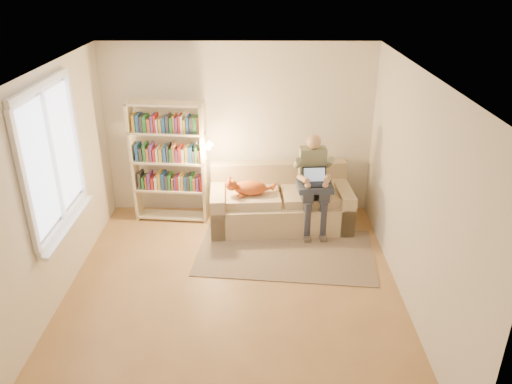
{
  "coord_description": "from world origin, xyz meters",
  "views": [
    {
      "loc": [
        0.31,
        -4.91,
        3.61
      ],
      "look_at": [
        0.27,
        1.0,
        0.86
      ],
      "focal_mm": 35.0,
      "sensor_mm": 36.0,
      "label": 1
    }
  ],
  "objects_px": {
    "cat": "(247,188)",
    "sofa": "(280,205)",
    "person": "(313,178)",
    "laptop": "(313,180)",
    "bookshelf": "(169,157)"
  },
  "relations": [
    {
      "from": "person",
      "to": "cat",
      "type": "height_order",
      "value": "person"
    },
    {
      "from": "cat",
      "to": "laptop",
      "type": "distance_m",
      "value": 0.95
    },
    {
      "from": "sofa",
      "to": "cat",
      "type": "xyz_separation_m",
      "value": [
        -0.49,
        -0.16,
        0.35
      ]
    },
    {
      "from": "laptop",
      "to": "bookshelf",
      "type": "height_order",
      "value": "bookshelf"
    },
    {
      "from": "person",
      "to": "laptop",
      "type": "distance_m",
      "value": 0.12
    },
    {
      "from": "cat",
      "to": "sofa",
      "type": "bearing_deg",
      "value": 14.75
    },
    {
      "from": "person",
      "to": "bookshelf",
      "type": "height_order",
      "value": "bookshelf"
    },
    {
      "from": "sofa",
      "to": "person",
      "type": "height_order",
      "value": "person"
    },
    {
      "from": "cat",
      "to": "laptop",
      "type": "xyz_separation_m",
      "value": [
        0.93,
        -0.08,
        0.16
      ]
    },
    {
      "from": "cat",
      "to": "bookshelf",
      "type": "relative_size",
      "value": 0.39
    },
    {
      "from": "person",
      "to": "cat",
      "type": "xyz_separation_m",
      "value": [
        -0.95,
        -0.04,
        -0.14
      ]
    },
    {
      "from": "sofa",
      "to": "laptop",
      "type": "bearing_deg",
      "value": -32.38
    },
    {
      "from": "sofa",
      "to": "person",
      "type": "distance_m",
      "value": 0.68
    },
    {
      "from": "laptop",
      "to": "bookshelf",
      "type": "bearing_deg",
      "value": 165.44
    },
    {
      "from": "sofa",
      "to": "laptop",
      "type": "distance_m",
      "value": 0.72
    }
  ]
}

